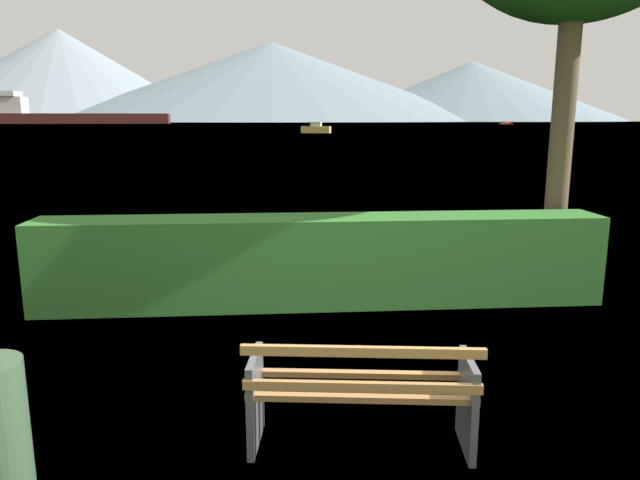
# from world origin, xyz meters

# --- Properties ---
(ground_plane) EXTENTS (1400.00, 1400.00, 0.00)m
(ground_plane) POSITION_xyz_m (0.00, 0.00, 0.00)
(ground_plane) COLOR #4C6B33
(water_surface) EXTENTS (620.00, 620.00, 0.00)m
(water_surface) POSITION_xyz_m (0.00, 308.44, 0.00)
(water_surface) COLOR #6B8EA3
(water_surface) RESTS_ON ground_plane
(park_bench) EXTENTS (1.63, 0.76, 0.87)m
(park_bench) POSITION_xyz_m (-0.01, -0.06, 0.42)
(park_bench) COLOR #A0703F
(park_bench) RESTS_ON ground_plane
(hedge_row) EXTENTS (7.00, 0.73, 1.11)m
(hedge_row) POSITION_xyz_m (0.00, 3.32, 0.56)
(hedge_row) COLOR #2D6B28
(hedge_row) RESTS_ON ground_plane
(cargo_ship_large) EXTENTS (89.32, 20.04, 14.60)m
(cargo_ship_large) POSITION_xyz_m (-100.91, 286.80, 4.08)
(cargo_ship_large) COLOR #471E19
(cargo_ship_large) RESTS_ON water_surface
(fishing_boat_near) EXTENTS (3.96, 8.72, 1.35)m
(fishing_boat_near) POSITION_xyz_m (95.80, 237.63, 0.47)
(fishing_boat_near) COLOR #B2332D
(fishing_boat_near) RESTS_ON water_surface
(sailboat_mid) EXTENTS (4.92, 2.83, 1.79)m
(sailboat_mid) POSITION_xyz_m (6.53, 93.49, 0.67)
(sailboat_mid) COLOR gold
(sailboat_mid) RESTS_ON water_surface
(distant_hills) EXTENTS (676.04, 397.03, 85.08)m
(distant_hills) POSITION_xyz_m (-25.34, 577.44, 36.52)
(distant_hills) COLOR gray
(distant_hills) RESTS_ON ground_plane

